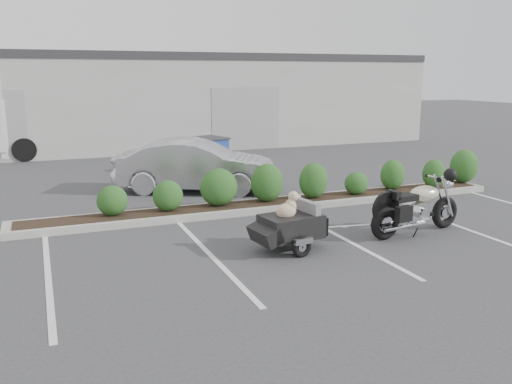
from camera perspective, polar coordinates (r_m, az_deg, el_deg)
name	(u,v)px	position (r m, az deg, el deg)	size (l,w,h in m)	color
ground	(275,237)	(10.70, 1.99, -4.77)	(90.00, 90.00, 0.00)	#38383A
planter_kerb	(276,204)	(13.01, 2.08, -1.32)	(12.00, 1.00, 0.15)	#9E9E93
building	(129,99)	(26.69, -13.19, 9.55)	(26.00, 10.00, 4.00)	#9EA099
motorcycle	(417,208)	(11.24, 16.60, -1.63)	(2.32, 0.89, 1.33)	black
pet_trailer	(290,225)	(9.82, 3.62, -3.53)	(1.87, 1.06, 1.10)	black
sedan	(196,166)	(14.81, -6.30, 2.78)	(1.50, 4.30, 1.42)	#B9B9C1
dumpster	(200,155)	(17.87, -5.91, 3.95)	(1.94, 1.59, 1.11)	navy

